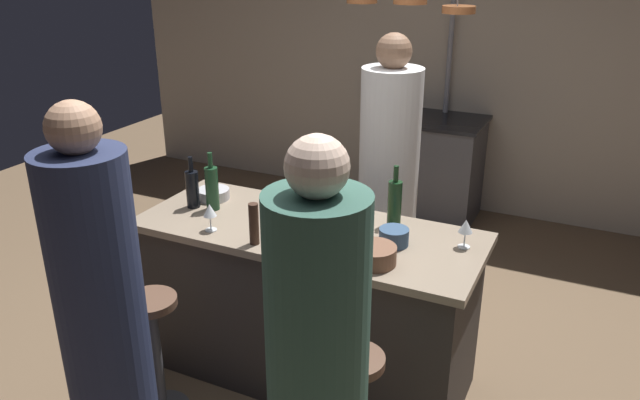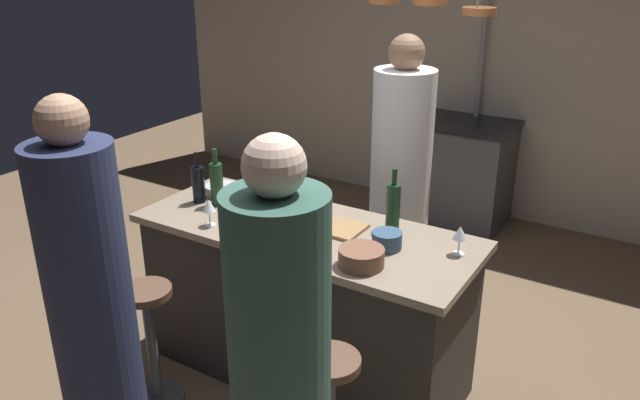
{
  "view_description": "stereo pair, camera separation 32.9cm",
  "coord_description": "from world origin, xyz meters",
  "px_view_note": "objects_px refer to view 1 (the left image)",
  "views": [
    {
      "loc": [
        1.31,
        -2.6,
        2.25
      ],
      "look_at": [
        0.0,
        0.15,
        1.0
      ],
      "focal_mm": 35.05,
      "sensor_mm": 36.0,
      "label": 1
    },
    {
      "loc": [
        1.6,
        -2.44,
        2.25
      ],
      "look_at": [
        0.0,
        0.15,
        1.0
      ],
      "focal_mm": 35.05,
      "sensor_mm": 36.0,
      "label": 2
    }
  ],
  "objects_px": {
    "stove_range": "(434,168)",
    "wine_glass_by_chef": "(466,228)",
    "guest_left": "(103,317)",
    "cutting_board": "(335,226)",
    "wine_bottle_red": "(395,202)",
    "mixing_bowl_steel": "(213,194)",
    "chef": "(388,186)",
    "pepper_mill": "(254,224)",
    "wine_bottle_green": "(212,187)",
    "mixing_bowl_blue": "(394,237)",
    "wine_bottle_dark": "(192,188)",
    "guest_right": "(317,383)",
    "wine_glass_near_left_guest": "(210,211)",
    "mixing_bowl_wooden": "(374,255)",
    "bar_stool_left": "(156,351)",
    "wine_glass_near_right_guest": "(293,230)"
  },
  "relations": [
    {
      "from": "wine_bottle_red",
      "to": "mixing_bowl_blue",
      "type": "height_order",
      "value": "wine_bottle_red"
    },
    {
      "from": "bar_stool_left",
      "to": "wine_bottle_dark",
      "type": "bearing_deg",
      "value": 104.66
    },
    {
      "from": "stove_range",
      "to": "wine_bottle_red",
      "type": "height_order",
      "value": "wine_bottle_red"
    },
    {
      "from": "cutting_board",
      "to": "mixing_bowl_steel",
      "type": "bearing_deg",
      "value": 175.73
    },
    {
      "from": "cutting_board",
      "to": "mixing_bowl_steel",
      "type": "xyz_separation_m",
      "value": [
        -0.79,
        0.06,
        0.02
      ]
    },
    {
      "from": "bar_stool_left",
      "to": "wine_bottle_red",
      "type": "distance_m",
      "value": 1.42
    },
    {
      "from": "guest_right",
      "to": "wine_glass_near_left_guest",
      "type": "bearing_deg",
      "value": 142.58
    },
    {
      "from": "wine_glass_by_chef",
      "to": "mixing_bowl_wooden",
      "type": "distance_m",
      "value": 0.48
    },
    {
      "from": "wine_bottle_green",
      "to": "wine_bottle_red",
      "type": "bearing_deg",
      "value": 13.24
    },
    {
      "from": "bar_stool_left",
      "to": "wine_glass_near_left_guest",
      "type": "xyz_separation_m",
      "value": [
        0.11,
        0.38,
        0.63
      ]
    },
    {
      "from": "wine_bottle_green",
      "to": "wine_bottle_dark",
      "type": "distance_m",
      "value": 0.12
    },
    {
      "from": "wine_bottle_red",
      "to": "wine_glass_near_right_guest",
      "type": "relative_size",
      "value": 2.21
    },
    {
      "from": "stove_range",
      "to": "wine_glass_near_left_guest",
      "type": "bearing_deg",
      "value": -99.1
    },
    {
      "from": "guest_left",
      "to": "mixing_bowl_wooden",
      "type": "relative_size",
      "value": 8.2
    },
    {
      "from": "wine_bottle_green",
      "to": "chef",
      "type": "bearing_deg",
      "value": 53.45
    },
    {
      "from": "stove_range",
      "to": "wine_glass_by_chef",
      "type": "xyz_separation_m",
      "value": [
        0.78,
        -2.32,
        0.56
      ]
    },
    {
      "from": "chef",
      "to": "bar_stool_left",
      "type": "height_order",
      "value": "chef"
    },
    {
      "from": "guest_left",
      "to": "bar_stool_left",
      "type": "bearing_deg",
      "value": 100.39
    },
    {
      "from": "guest_left",
      "to": "wine_bottle_red",
      "type": "distance_m",
      "value": 1.5
    },
    {
      "from": "pepper_mill",
      "to": "chef",
      "type": "bearing_deg",
      "value": 77.87
    },
    {
      "from": "wine_glass_by_chef",
      "to": "wine_glass_near_right_guest",
      "type": "distance_m",
      "value": 0.82
    },
    {
      "from": "chef",
      "to": "pepper_mill",
      "type": "distance_m",
      "value": 1.24
    },
    {
      "from": "wine_bottle_red",
      "to": "wine_glass_by_chef",
      "type": "bearing_deg",
      "value": -15.08
    },
    {
      "from": "bar_stool_left",
      "to": "guest_left",
      "type": "xyz_separation_m",
      "value": [
        0.07,
        -0.36,
        0.43
      ]
    },
    {
      "from": "guest_right",
      "to": "mixing_bowl_wooden",
      "type": "relative_size",
      "value": 8.17
    },
    {
      "from": "stove_range",
      "to": "mixing_bowl_steel",
      "type": "relative_size",
      "value": 4.85
    },
    {
      "from": "stove_range",
      "to": "wine_glass_near_left_guest",
      "type": "height_order",
      "value": "wine_glass_near_left_guest"
    },
    {
      "from": "wine_bottle_dark",
      "to": "wine_bottle_green",
      "type": "bearing_deg",
      "value": 12.71
    },
    {
      "from": "guest_left",
      "to": "chef",
      "type": "bearing_deg",
      "value": 73.1
    },
    {
      "from": "mixing_bowl_steel",
      "to": "wine_glass_near_right_guest",
      "type": "bearing_deg",
      "value": -27.88
    },
    {
      "from": "guest_left",
      "to": "cutting_board",
      "type": "height_order",
      "value": "guest_left"
    },
    {
      "from": "cutting_board",
      "to": "mixing_bowl_blue",
      "type": "relative_size",
      "value": 2.21
    },
    {
      "from": "mixing_bowl_blue",
      "to": "wine_bottle_dark",
      "type": "bearing_deg",
      "value": -178.54
    },
    {
      "from": "bar_stool_left",
      "to": "mixing_bowl_steel",
      "type": "bearing_deg",
      "value": 99.56
    },
    {
      "from": "guest_left",
      "to": "wine_bottle_green",
      "type": "relative_size",
      "value": 5.31
    },
    {
      "from": "mixing_bowl_blue",
      "to": "wine_glass_by_chef",
      "type": "bearing_deg",
      "value": 20.44
    },
    {
      "from": "stove_range",
      "to": "bar_stool_left",
      "type": "relative_size",
      "value": 1.31
    },
    {
      "from": "guest_left",
      "to": "cutting_board",
      "type": "relative_size",
      "value": 5.4
    },
    {
      "from": "guest_right",
      "to": "wine_bottle_green",
      "type": "xyz_separation_m",
      "value": [
        -1.1,
        0.97,
        0.23
      ]
    },
    {
      "from": "wine_glass_near_left_guest",
      "to": "mixing_bowl_steel",
      "type": "bearing_deg",
      "value": 122.68
    },
    {
      "from": "stove_range",
      "to": "wine_glass_near_right_guest",
      "type": "height_order",
      "value": "wine_glass_near_right_guest"
    },
    {
      "from": "mixing_bowl_wooden",
      "to": "bar_stool_left",
      "type": "bearing_deg",
      "value": -157.5
    },
    {
      "from": "wine_glass_by_chef",
      "to": "wine_glass_near_right_guest",
      "type": "height_order",
      "value": "same"
    },
    {
      "from": "wine_glass_by_chef",
      "to": "mixing_bowl_steel",
      "type": "bearing_deg",
      "value": 179.95
    },
    {
      "from": "wine_glass_by_chef",
      "to": "bar_stool_left",
      "type": "bearing_deg",
      "value": -150.5
    },
    {
      "from": "pepper_mill",
      "to": "wine_glass_near_right_guest",
      "type": "relative_size",
      "value": 1.44
    },
    {
      "from": "stove_range",
      "to": "wine_bottle_green",
      "type": "relative_size",
      "value": 2.74
    },
    {
      "from": "pepper_mill",
      "to": "mixing_bowl_wooden",
      "type": "xyz_separation_m",
      "value": [
        0.59,
        0.06,
        -0.06
      ]
    },
    {
      "from": "guest_left",
      "to": "wine_glass_near_left_guest",
      "type": "distance_m",
      "value": 0.77
    },
    {
      "from": "wine_glass_near_left_guest",
      "to": "guest_left",
      "type": "bearing_deg",
      "value": -93.3
    }
  ]
}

